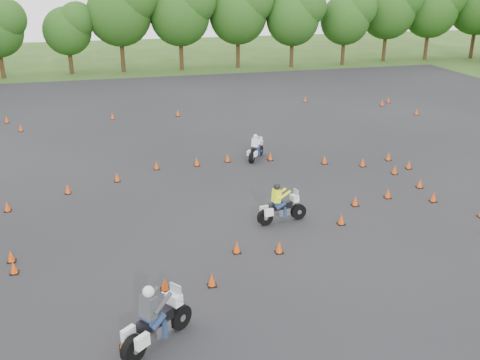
{
  "coord_description": "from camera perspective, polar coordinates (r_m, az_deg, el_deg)",
  "views": [
    {
      "loc": [
        -5.54,
        -17.8,
        10.01
      ],
      "look_at": [
        0.0,
        4.0,
        1.2
      ],
      "focal_mm": 40.0,
      "sensor_mm": 36.0,
      "label": 1
    }
  ],
  "objects": [
    {
      "name": "ground",
      "position": [
        21.16,
        2.69,
        -6.87
      ],
      "size": [
        140.0,
        140.0,
        0.0
      ],
      "primitive_type": "plane",
      "color": "#2D5119",
      "rests_on": "ground"
    },
    {
      "name": "asphalt_pad",
      "position": [
        26.41,
        -1.07,
        -0.88
      ],
      "size": [
        62.0,
        62.0,
        0.0
      ],
      "primitive_type": "plane",
      "color": "black",
      "rests_on": "ground"
    },
    {
      "name": "treeline",
      "position": [
        54.18,
        -4.22,
        15.59
      ],
      "size": [
        86.82,
        32.45,
        10.89
      ],
      "color": "#204614",
      "rests_on": "ground"
    },
    {
      "name": "traffic_cones",
      "position": [
        25.69,
        0.7,
        -1.0
      ],
      "size": [
        36.44,
        32.6,
        0.45
      ],
      "color": "#DA4409",
      "rests_on": "asphalt_pad"
    },
    {
      "name": "rider_grey",
      "position": [
        15.67,
        -8.87,
        -13.95
      ],
      "size": [
        2.55,
        2.26,
        2.02
      ],
      "primitive_type": null,
      "rotation": [
        0.0,
        0.0,
        0.67
      ],
      "color": "#383A3E",
      "rests_on": "ground"
    },
    {
      "name": "rider_yellow",
      "position": [
        22.61,
        4.58,
        -2.52
      ],
      "size": [
        2.33,
        1.0,
        1.74
      ],
      "primitive_type": null,
      "rotation": [
        0.0,
        0.0,
        0.14
      ],
      "color": "#EBFE16",
      "rests_on": "ground"
    },
    {
      "name": "rider_white",
      "position": [
        30.29,
        1.73,
        3.6
      ],
      "size": [
        1.65,
        1.94,
        1.52
      ],
      "primitive_type": null,
      "rotation": [
        0.0,
        0.0,
        0.94
      ],
      "color": "silver",
      "rests_on": "ground"
    }
  ]
}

